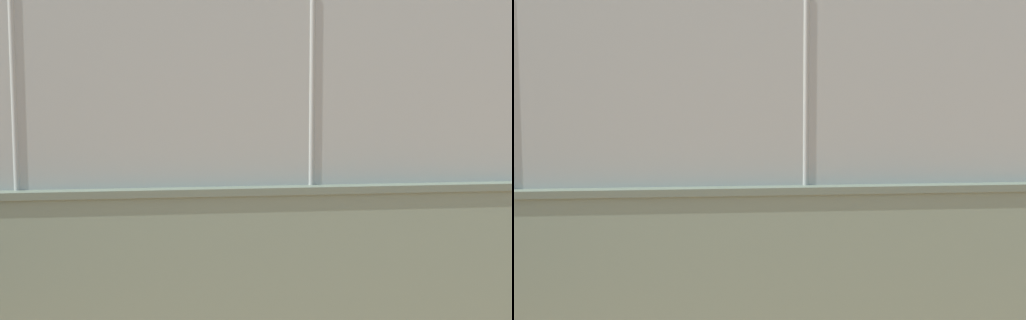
% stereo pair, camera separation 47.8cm
% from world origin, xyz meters
% --- Properties ---
extents(ground_plane, '(260.00, 260.00, 0.00)m').
position_xyz_m(ground_plane, '(0.00, 0.00, 0.00)').
color(ground_plane, '#A36B42').
extents(player_near_wall_returning, '(0.72, 1.16, 1.60)m').
position_xyz_m(player_near_wall_returning, '(2.70, -1.76, 0.94)').
color(player_near_wall_returning, '#591919').
rests_on(player_near_wall_returning, ground_plane).
extents(player_baseline_waiting, '(0.69, 0.94, 1.46)m').
position_xyz_m(player_baseline_waiting, '(4.25, 2.68, 0.84)').
color(player_baseline_waiting, black).
rests_on(player_baseline_waiting, ground_plane).
extents(sports_ball, '(0.08, 0.08, 0.08)m').
position_xyz_m(sports_ball, '(1.90, -0.07, 0.04)').
color(sports_ball, yellow).
rests_on(sports_ball, ground_plane).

